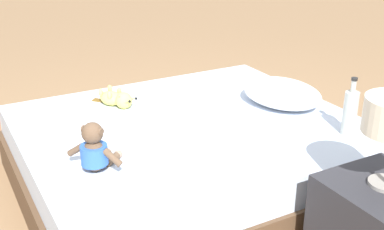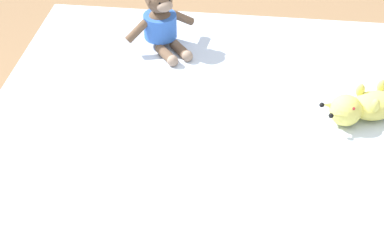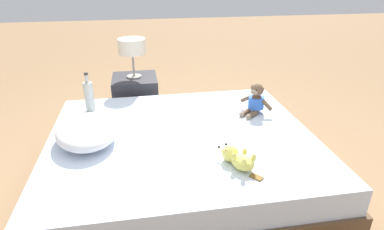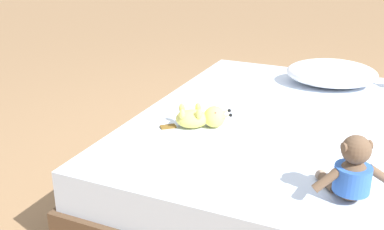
# 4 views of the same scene
# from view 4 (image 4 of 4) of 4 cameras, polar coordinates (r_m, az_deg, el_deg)

# --- Properties ---
(ground_plane) EXTENTS (16.00, 16.00, 0.00)m
(ground_plane) POSITION_cam_4_polar(r_m,az_deg,el_deg) (2.44, 12.87, -9.23)
(ground_plane) COLOR #93704C
(bed) EXTENTS (1.58, 1.83, 0.39)m
(bed) POSITION_cam_4_polar(r_m,az_deg,el_deg) (2.35, 13.26, -5.22)
(bed) COLOR brown
(bed) RESTS_ON ground_plane
(pillow) EXTENTS (0.58, 0.48, 0.14)m
(pillow) POSITION_cam_4_polar(r_m,az_deg,el_deg) (2.83, 16.65, 4.91)
(pillow) COLOR white
(pillow) RESTS_ON bed
(plush_monkey) EXTENTS (0.26, 0.25, 0.24)m
(plush_monkey) POSITION_cam_4_polar(r_m,az_deg,el_deg) (1.64, 18.81, -6.66)
(plush_monkey) COLOR brown
(plush_monkey) RESTS_ON bed
(plush_yellow_creature) EXTENTS (0.31, 0.20, 0.10)m
(plush_yellow_creature) POSITION_cam_4_polar(r_m,az_deg,el_deg) (2.13, 1.17, -0.29)
(plush_yellow_creature) COLOR #EAE066
(plush_yellow_creature) RESTS_ON bed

